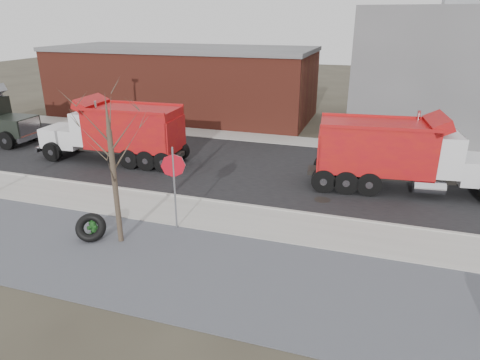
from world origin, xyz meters
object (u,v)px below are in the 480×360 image
(truck_tire, at_px, (91,227))
(dump_truck_red_b, at_px, (117,130))
(fire_hydrant, at_px, (93,227))
(dump_truck_red_a, at_px, (400,152))
(stop_sign, at_px, (174,175))

(truck_tire, bearing_deg, dump_truck_red_b, 116.69)
(truck_tire, distance_m, dump_truck_red_b, 8.97)
(fire_hydrant, xyz_separation_m, truck_tire, (0.07, -0.23, 0.09))
(dump_truck_red_b, bearing_deg, dump_truck_red_a, 178.85)
(truck_tire, relative_size, stop_sign, 0.43)
(fire_hydrant, height_order, dump_truck_red_a, dump_truck_red_a)
(fire_hydrant, distance_m, stop_sign, 3.41)
(dump_truck_red_b, bearing_deg, stop_sign, 133.43)
(truck_tire, height_order, stop_sign, stop_sign)
(fire_hydrant, bearing_deg, truck_tire, -52.00)
(truck_tire, height_order, dump_truck_red_a, dump_truck_red_a)
(stop_sign, bearing_deg, truck_tire, -148.16)
(fire_hydrant, distance_m, dump_truck_red_a, 13.16)
(fire_hydrant, bearing_deg, dump_truck_red_a, 58.70)
(stop_sign, relative_size, dump_truck_red_a, 0.36)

